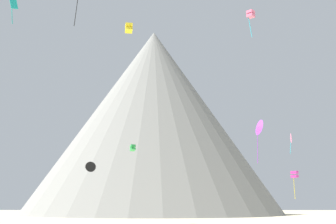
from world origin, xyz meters
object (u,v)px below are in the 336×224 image
Objects in this scene: kite_rainbow_mid at (251,15)px; kite_magenta_low at (295,175)px; kite_violet_low at (258,127)px; kite_yellow_high at (129,28)px; kite_teal_mid at (13,6)px; rock_massif at (150,126)px; kite_green_low at (133,148)px; kite_pink_mid at (291,138)px; kite_black_low at (90,167)px.

kite_magenta_low is at bearing -69.93° from kite_rainbow_mid.
kite_violet_low is 4.12× the size of kite_yellow_high.
kite_teal_mid is 0.63× the size of kite_magenta_low.
kite_magenta_low is at bearing -164.01° from kite_yellow_high.
kite_green_low is (0.65, -62.47, -14.39)m from rock_massif.
kite_teal_mid is at bearing 136.87° from kite_pink_mid.
kite_magenta_low is 1.51× the size of kite_rainbow_mid.
kite_pink_mid is (28.08, -57.03, -12.10)m from rock_massif.
rock_massif is at bearing -37.46° from kite_rainbow_mid.
kite_teal_mid is at bearing 47.87° from kite_rainbow_mid.
rock_massif reaches higher than kite_magenta_low.
kite_teal_mid is 40.51m from kite_black_low.
kite_teal_mid reaches higher than kite_magenta_low.
kite_violet_low is at bearing 25.70° from kite_teal_mid.
rock_massif is 16.85× the size of kite_violet_low.
kite_teal_mid reaches higher than kite_black_low.
kite_green_low reaches higher than kite_magenta_low.
kite_magenta_low is (28.59, 9.13, -3.81)m from kite_green_low.
kite_teal_mid is 34.95m from kite_violet_low.
kite_pink_mid reaches higher than kite_green_low.
kite_teal_mid is 51.08m from kite_pink_mid.
kite_yellow_high is (10.96, 20.38, 5.53)m from kite_teal_mid.
kite_yellow_high is at bearing -89.79° from rock_massif.
kite_green_low is at bearing -105.09° from kite_yellow_high.
kite_green_low is 30.89m from kite_rainbow_mid.
kite_rainbow_mid is at bearing -75.11° from kite_magenta_low.
rock_massif is 28.21× the size of kite_pink_mid.
kite_green_low is at bearing -89.40° from rock_massif.
kite_pink_mid is at bearing -63.79° from rock_massif.
kite_green_low is at bearing 66.83° from kite_teal_mid.
kite_rainbow_mid is at bearing 107.07° from kite_black_low.
kite_violet_low is (19.06, -74.42, -13.06)m from rock_massif.
kite_yellow_high is 34.09m from kite_pink_mid.
kite_magenta_low is at bearing -9.58° from kite_pink_mid.
rock_massif is at bearing 62.94° from kite_green_low.
kite_pink_mid is at bearing -16.44° from kite_green_low.
kite_pink_mid is at bearing 39.47° from kite_teal_mid.
kite_magenta_low is 38.38m from kite_rainbow_mid.
kite_black_low reaches higher than kite_magenta_low.
rock_massif is at bearing 34.07° from kite_pink_mid.
kite_rainbow_mid is at bearing -28.11° from kite_violet_low.
kite_black_low is (-37.59, 2.34, 1.62)m from kite_magenta_low.
kite_rainbow_mid is at bearing 6.82° from kite_teal_mid.
kite_magenta_low is 39.48m from kite_yellow_high.
kite_teal_mid is 2.15× the size of kite_yellow_high.
kite_yellow_high is (-16.40, 17.33, 5.46)m from kite_rainbow_mid.
kite_teal_mid is at bearing -96.91° from rock_massif.
kite_green_low is at bearing -138.73° from kite_violet_low.
rock_massif is 87.03m from kite_rainbow_mid.
kite_yellow_high is (-28.99, -14.74, 22.38)m from kite_magenta_low.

